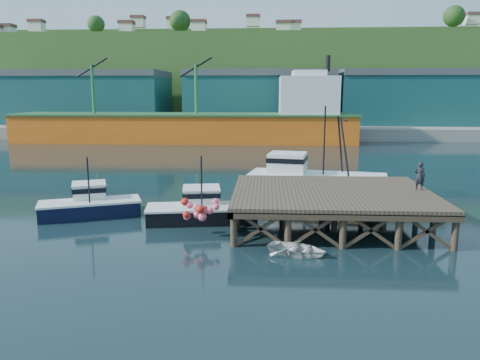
# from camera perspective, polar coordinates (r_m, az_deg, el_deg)

# --- Properties ---
(ground) EXTENTS (300.00, 300.00, 0.00)m
(ground) POSITION_cam_1_polar(r_m,az_deg,el_deg) (29.50, 0.27, -5.18)
(ground) COLOR black
(ground) RESTS_ON ground
(wharf) EXTENTS (12.00, 10.00, 2.62)m
(wharf) POSITION_cam_1_polar(r_m,az_deg,el_deg) (29.09, 11.14, -1.67)
(wharf) COLOR brown
(wharf) RESTS_ON ground
(far_quay) EXTENTS (160.00, 40.00, 2.00)m
(far_quay) POSITION_cam_1_polar(r_m,az_deg,el_deg) (98.61, 2.43, 6.54)
(far_quay) COLOR gray
(far_quay) RESTS_ON ground
(warehouse_left) EXTENTS (32.00, 16.00, 9.00)m
(warehouse_left) POSITION_cam_1_polar(r_m,az_deg,el_deg) (100.23, -18.31, 9.24)
(warehouse_left) COLOR #174E4B
(warehouse_left) RESTS_ON far_quay
(warehouse_mid) EXTENTS (28.00, 16.00, 9.00)m
(warehouse_mid) POSITION_cam_1_polar(r_m,az_deg,el_deg) (93.37, 2.41, 9.69)
(warehouse_mid) COLOR #174E4B
(warehouse_mid) RESTS_ON far_quay
(warehouse_right) EXTENTS (30.00, 16.00, 9.00)m
(warehouse_right) POSITION_cam_1_polar(r_m,az_deg,el_deg) (97.61, 20.54, 9.08)
(warehouse_right) COLOR #174E4B
(warehouse_right) RESTS_ON far_quay
(cargo_ship) EXTENTS (55.50, 10.00, 13.75)m
(cargo_ship) POSITION_cam_1_polar(r_m,az_deg,el_deg) (77.14, -4.16, 7.10)
(cargo_ship) COLOR orange
(cargo_ship) RESTS_ON ground
(hillside) EXTENTS (220.00, 50.00, 22.00)m
(hillside) POSITION_cam_1_polar(r_m,az_deg,el_deg) (128.39, 2.68, 11.96)
(hillside) COLOR #2D511E
(hillside) RESTS_ON ground
(boat_navy) EXTENTS (6.82, 4.70, 4.01)m
(boat_navy) POSITION_cam_1_polar(r_m,az_deg,el_deg) (32.49, -17.82, -2.74)
(boat_navy) COLOR black
(boat_navy) RESTS_ON ground
(boat_black) EXTENTS (7.22, 6.01, 4.28)m
(boat_black) POSITION_cam_1_polar(r_m,az_deg,el_deg) (29.84, -4.68, -3.47)
(boat_black) COLOR black
(boat_black) RESTS_ON ground
(trawler) EXTENTS (11.03, 5.73, 7.03)m
(trawler) POSITION_cam_1_polar(r_m,az_deg,el_deg) (36.82, 9.00, 0.19)
(trawler) COLOR beige
(trawler) RESTS_ON ground
(dinghy) EXTENTS (3.63, 3.20, 0.62)m
(dinghy) POSITION_cam_1_polar(r_m,az_deg,el_deg) (23.89, 6.97, -8.33)
(dinghy) COLOR white
(dinghy) RESTS_ON ground
(dockworker) EXTENTS (0.73, 0.59, 1.74)m
(dockworker) POSITION_cam_1_polar(r_m,az_deg,el_deg) (30.75, 21.06, 0.47)
(dockworker) COLOR black
(dockworker) RESTS_ON wharf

